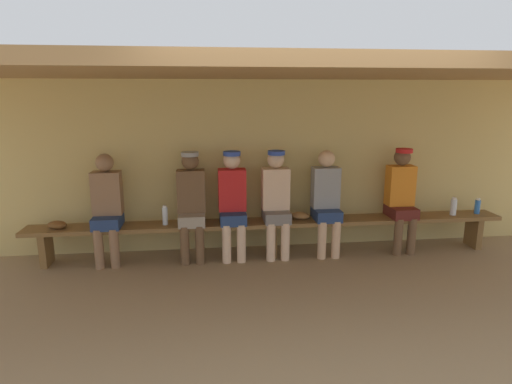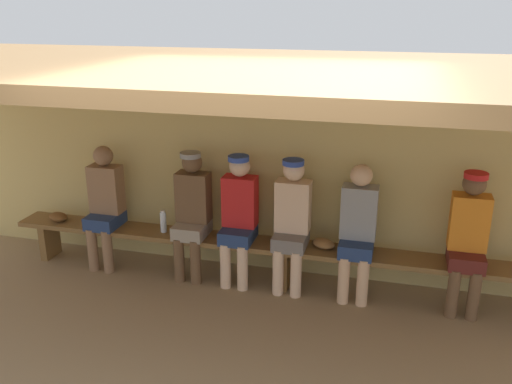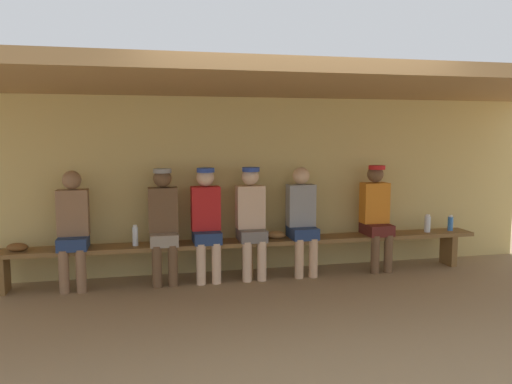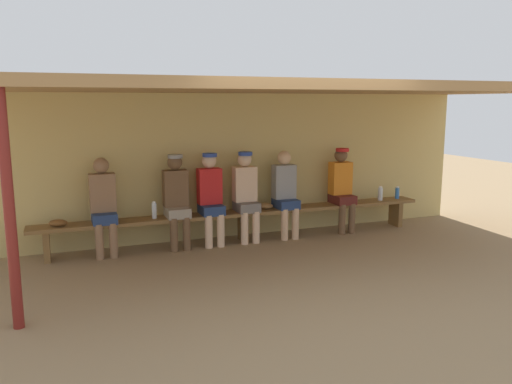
# 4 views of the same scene
# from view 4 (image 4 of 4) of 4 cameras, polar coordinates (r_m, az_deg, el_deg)

# --- Properties ---
(ground_plane) EXTENTS (24.00, 24.00, 0.00)m
(ground_plane) POSITION_cam_4_polar(r_m,az_deg,el_deg) (6.44, 3.29, -8.84)
(ground_plane) COLOR #937754
(back_wall) EXTENTS (8.00, 0.20, 2.20)m
(back_wall) POSITION_cam_4_polar(r_m,az_deg,el_deg) (8.02, -2.55, 2.98)
(back_wall) COLOR tan
(back_wall) RESTS_ON ground
(dugout_roof) EXTENTS (8.00, 2.80, 0.12)m
(dugout_roof) POSITION_cam_4_polar(r_m,az_deg,el_deg) (6.74, 0.98, 11.55)
(dugout_roof) COLOR #9E7547
(dugout_roof) RESTS_ON back_wall
(support_post) EXTENTS (0.10, 0.10, 2.20)m
(support_post) POSITION_cam_4_polar(r_m,az_deg,el_deg) (5.11, -25.66, -2.03)
(support_post) COLOR maroon
(support_post) RESTS_ON ground
(bench) EXTENTS (6.00, 0.36, 0.46)m
(bench) POSITION_cam_4_polar(r_m,az_deg,el_deg) (7.72, -1.44, -2.66)
(bench) COLOR brown
(bench) RESTS_ON ground
(player_near_post) EXTENTS (0.34, 0.42, 1.34)m
(player_near_post) POSITION_cam_4_polar(r_m,az_deg,el_deg) (7.38, -8.80, -0.51)
(player_near_post) COLOR gray
(player_near_post) RESTS_ON ground
(player_leftmost) EXTENTS (0.34, 0.42, 1.34)m
(player_leftmost) POSITION_cam_4_polar(r_m,az_deg,el_deg) (7.67, -1.13, -0.00)
(player_leftmost) COLOR slate
(player_leftmost) RESTS_ON ground
(player_with_sunglasses) EXTENTS (0.34, 0.42, 1.34)m
(player_with_sunglasses) POSITION_cam_4_polar(r_m,az_deg,el_deg) (7.24, -16.56, -1.15)
(player_with_sunglasses) COLOR navy
(player_with_sunglasses) RESTS_ON ground
(player_in_red) EXTENTS (0.34, 0.42, 1.34)m
(player_in_red) POSITION_cam_4_polar(r_m,az_deg,el_deg) (7.91, 3.26, 0.17)
(player_in_red) COLOR navy
(player_in_red) RESTS_ON ground
(player_rightmost) EXTENTS (0.34, 0.42, 1.34)m
(player_rightmost) POSITION_cam_4_polar(r_m,az_deg,el_deg) (7.50, -5.05, -0.26)
(player_rightmost) COLOR navy
(player_rightmost) RESTS_ON ground
(player_shirtless_tan) EXTENTS (0.34, 0.42, 1.34)m
(player_shirtless_tan) POSITION_cam_4_polar(r_m,az_deg,el_deg) (8.37, 9.50, 0.70)
(player_shirtless_tan) COLOR #591E19
(player_shirtless_tan) RESTS_ON ground
(water_bottle_orange) EXTENTS (0.07, 0.07, 0.24)m
(water_bottle_orange) POSITION_cam_4_polar(r_m,az_deg,el_deg) (7.34, -11.22, -2.00)
(water_bottle_orange) COLOR silver
(water_bottle_orange) RESTS_ON bench
(water_bottle_clear) EXTENTS (0.08, 0.08, 0.23)m
(water_bottle_clear) POSITION_cam_4_polar(r_m,az_deg,el_deg) (8.77, 13.61, -0.18)
(water_bottle_clear) COLOR silver
(water_bottle_clear) RESTS_ON bench
(water_bottle_blue) EXTENTS (0.07, 0.07, 0.21)m
(water_bottle_blue) POSITION_cam_4_polar(r_m,az_deg,el_deg) (9.00, 15.38, -0.09)
(water_bottle_blue) COLOR blue
(water_bottle_blue) RESTS_ON bench
(baseball_glove_tan) EXTENTS (0.29, 0.25, 0.09)m
(baseball_glove_tan) POSITION_cam_4_polar(r_m,az_deg,el_deg) (7.85, 1.02, -1.56)
(baseball_glove_tan) COLOR olive
(baseball_glove_tan) RESTS_ON bench
(baseball_glove_worn) EXTENTS (0.29, 0.25, 0.09)m
(baseball_glove_worn) POSITION_cam_4_polar(r_m,az_deg,el_deg) (7.25, -21.08, -3.21)
(baseball_glove_worn) COLOR brown
(baseball_glove_worn) RESTS_ON bench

